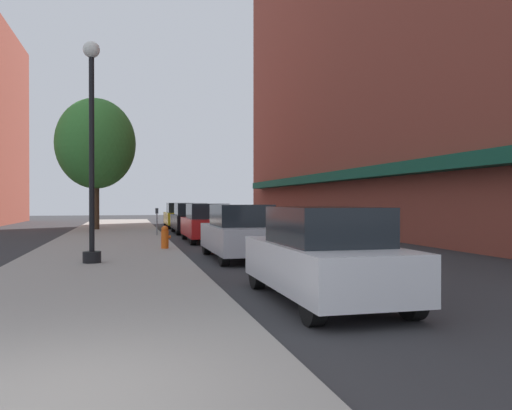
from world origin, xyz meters
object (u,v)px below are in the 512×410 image
at_px(car_silver, 240,233).
at_px(car_black, 190,219).
at_px(fire_hydrant, 165,237).
at_px(car_yellow, 179,216).
at_px(car_white, 324,256).
at_px(lamppost, 92,147).
at_px(tree_near, 96,144).
at_px(parking_meter_near, 157,218).
at_px(car_red, 206,223).

distance_m(car_silver, car_black, 12.95).
distance_m(fire_hydrant, car_yellow, 16.34).
bearing_deg(car_white, car_black, 88.50).
height_order(lamppost, tree_near, tree_near).
bearing_deg(parking_meter_near, fire_hydrant, -90.86).
bearing_deg(car_silver, tree_near, 105.18).
relative_size(car_black, car_yellow, 1.00).
distance_m(car_silver, car_red, 6.89).
relative_size(parking_meter_near, car_yellow, 0.30).
xyz_separation_m(fire_hydrant, parking_meter_near, (0.11, 7.14, 0.43)).
height_order(parking_meter_near, car_red, car_red).
height_order(car_black, car_yellow, same).
relative_size(lamppost, parking_meter_near, 4.50).
relative_size(car_silver, car_black, 1.00).
bearing_deg(car_silver, car_yellow, 87.74).
height_order(fire_hydrant, tree_near, tree_near).
xyz_separation_m(parking_meter_near, car_white, (1.95, -16.88, -0.14)).
relative_size(lamppost, tree_near, 0.77).
height_order(lamppost, car_black, lamppost).
bearing_deg(car_red, parking_meter_near, 121.24).
distance_m(parking_meter_near, car_silver, 10.17).
bearing_deg(car_red, car_yellow, 89.01).
distance_m(lamppost, car_white, 7.72).
xyz_separation_m(tree_near, car_black, (5.14, -3.41, -4.33)).
xyz_separation_m(tree_near, car_yellow, (5.14, 2.68, -4.33)).
relative_size(fire_hydrant, car_silver, 0.18).
relative_size(car_white, car_black, 1.00).
height_order(car_silver, car_red, same).
relative_size(fire_hydrant, tree_near, 0.10).
xyz_separation_m(parking_meter_near, car_yellow, (1.95, 9.06, -0.14)).
bearing_deg(parking_meter_near, car_white, -83.41).
distance_m(lamppost, parking_meter_near, 11.35).
relative_size(lamppost, car_silver, 1.37).
height_order(car_white, car_red, same).
bearing_deg(car_silver, fire_hydrant, 123.69).
height_order(tree_near, car_red, tree_near).
bearing_deg(parking_meter_near, tree_near, 116.55).
height_order(fire_hydrant, car_red, car_red).
relative_size(parking_meter_near, car_black, 0.30).
xyz_separation_m(car_silver, car_black, (0.00, 12.95, 0.00)).
height_order(car_red, car_yellow, same).
distance_m(lamppost, tree_near, 17.40).
height_order(car_white, car_yellow, same).
bearing_deg(lamppost, fire_hydrant, 59.76).
xyz_separation_m(lamppost, parking_meter_near, (2.29, 10.89, -2.25)).
bearing_deg(parking_meter_near, car_red, -57.77).
xyz_separation_m(fire_hydrant, tree_near, (-3.08, 13.52, 4.62)).
distance_m(fire_hydrant, tree_near, 14.62).
distance_m(parking_meter_near, car_red, 3.66).
bearing_deg(car_red, fire_hydrant, -117.93).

